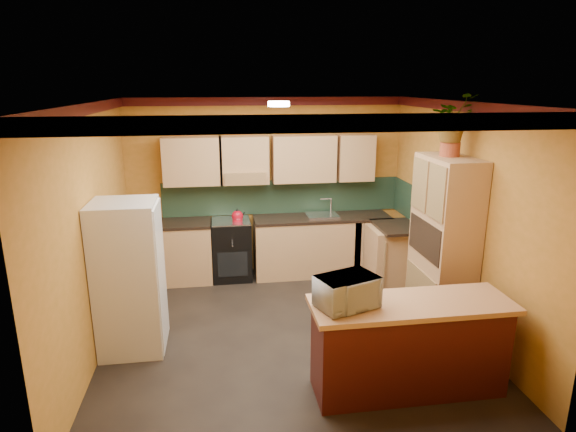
# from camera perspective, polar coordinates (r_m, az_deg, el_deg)

# --- Properties ---
(room_shell) EXTENTS (4.24, 4.24, 2.72)m
(room_shell) POSITION_cam_1_polar(r_m,az_deg,el_deg) (5.57, -0.43, 7.13)
(room_shell) COLOR black
(room_shell) RESTS_ON ground
(base_cabinets_back) EXTENTS (3.65, 0.60, 0.88)m
(base_cabinets_back) POSITION_cam_1_polar(r_m,az_deg,el_deg) (7.44, -1.86, -3.83)
(base_cabinets_back) COLOR tan
(base_cabinets_back) RESTS_ON ground
(countertop_back) EXTENTS (3.65, 0.62, 0.04)m
(countertop_back) POSITION_cam_1_polar(r_m,az_deg,el_deg) (7.30, -1.89, -0.42)
(countertop_back) COLOR black
(countertop_back) RESTS_ON base_cabinets_back
(stove) EXTENTS (0.58, 0.58, 0.91)m
(stove) POSITION_cam_1_polar(r_m,az_deg,el_deg) (7.39, -6.69, -3.94)
(stove) COLOR black
(stove) RESTS_ON ground
(kettle) EXTENTS (0.18, 0.18, 0.18)m
(kettle) POSITION_cam_1_polar(r_m,az_deg,el_deg) (7.19, -6.01, 0.07)
(kettle) COLOR #AA0B1C
(kettle) RESTS_ON stove
(sink) EXTENTS (0.48, 0.40, 0.03)m
(sink) POSITION_cam_1_polar(r_m,az_deg,el_deg) (7.42, 4.06, 0.08)
(sink) COLOR silver
(sink) RESTS_ON countertop_back
(base_cabinets_right) EXTENTS (0.60, 0.80, 0.88)m
(base_cabinets_right) POSITION_cam_1_polar(r_m,az_deg,el_deg) (7.25, 12.70, -4.74)
(base_cabinets_right) COLOR tan
(base_cabinets_right) RESTS_ON ground
(countertop_right) EXTENTS (0.62, 0.80, 0.04)m
(countertop_right) POSITION_cam_1_polar(r_m,az_deg,el_deg) (7.11, 12.92, -1.26)
(countertop_right) COLOR black
(countertop_right) RESTS_ON base_cabinets_right
(fridge) EXTENTS (0.68, 0.66, 1.70)m
(fridge) POSITION_cam_1_polar(r_m,az_deg,el_deg) (5.56, -18.33, -6.93)
(fridge) COLOR silver
(fridge) RESTS_ON ground
(pantry) EXTENTS (0.48, 0.90, 2.10)m
(pantry) POSITION_cam_1_polar(r_m,az_deg,el_deg) (5.96, 17.93, -3.36)
(pantry) COLOR tan
(pantry) RESTS_ON ground
(fern_pot) EXTENTS (0.22, 0.22, 0.16)m
(fern_pot) POSITION_cam_1_polar(r_m,az_deg,el_deg) (5.75, 18.64, 7.52)
(fern_pot) COLOR #983F24
(fern_pot) RESTS_ON pantry
(fern) EXTENTS (0.59, 0.56, 0.53)m
(fern) POSITION_cam_1_polar(r_m,az_deg,el_deg) (5.72, 18.94, 10.94)
(fern) COLOR tan
(fern) RESTS_ON fern_pot
(breakfast_bar) EXTENTS (1.80, 0.55, 0.88)m
(breakfast_bar) POSITION_cam_1_polar(r_m,az_deg,el_deg) (4.91, 14.09, -15.03)
(breakfast_bar) COLOR #491111
(breakfast_bar) RESTS_ON ground
(bar_top) EXTENTS (1.90, 0.65, 0.05)m
(bar_top) POSITION_cam_1_polar(r_m,az_deg,el_deg) (4.70, 14.46, -10.12)
(bar_top) COLOR tan
(bar_top) RESTS_ON breakfast_bar
(microwave) EXTENTS (0.62, 0.52, 0.29)m
(microwave) POSITION_cam_1_polar(r_m,az_deg,el_deg) (4.43, 6.99, -8.89)
(microwave) COLOR silver
(microwave) RESTS_ON bar_top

